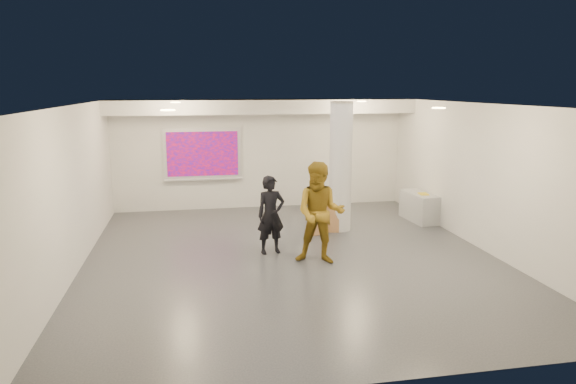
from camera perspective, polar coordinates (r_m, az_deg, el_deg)
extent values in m
cube|color=#35383C|center=(10.26, 0.41, -7.30)|extent=(8.00, 9.00, 0.01)
cube|color=white|center=(9.71, 0.44, 9.69)|extent=(8.00, 9.00, 0.01)
cube|color=silver|center=(14.27, -3.02, 4.24)|extent=(8.00, 0.01, 3.00)
cube|color=silver|center=(5.66, 9.18, -7.35)|extent=(8.00, 0.01, 3.00)
cube|color=silver|center=(9.94, -22.85, 0.11)|extent=(0.01, 9.00, 3.00)
cube|color=silver|center=(11.33, 20.71, 1.58)|extent=(0.01, 9.00, 3.00)
cube|color=silver|center=(13.62, -2.77, 9.47)|extent=(8.00, 1.10, 0.36)
cylinder|color=#EECC82|center=(12.04, -12.39, 9.70)|extent=(0.22, 0.22, 0.02)
cylinder|color=#EECC82|center=(12.70, 8.18, 9.94)|extent=(0.22, 0.22, 0.02)
cylinder|color=#EECC82|center=(8.05, -13.20, 8.85)|extent=(0.22, 0.22, 0.02)
cylinder|color=#EECC82|center=(9.00, 16.40, 8.95)|extent=(0.22, 0.22, 0.02)
cylinder|color=silver|center=(11.96, 5.86, 2.77)|extent=(0.52, 0.52, 3.00)
cube|color=silver|center=(14.11, -9.47, 4.22)|extent=(2.10, 0.06, 1.40)
cube|color=#0112B0|center=(14.06, -9.47, 4.20)|extent=(1.90, 0.01, 1.20)
cube|color=silver|center=(14.15, -9.37, 1.38)|extent=(2.10, 0.08, 0.04)
cube|color=#9DA0A2|center=(13.36, 14.39, -1.61)|extent=(0.60, 1.25, 0.71)
cube|color=yellow|center=(13.15, 14.82, -0.20)|extent=(0.23, 0.30, 0.03)
cube|color=#95683E|center=(11.95, 4.25, -2.96)|extent=(0.62, 0.27, 0.65)
cube|color=#95683E|center=(11.74, 3.40, -3.62)|extent=(0.46, 0.24, 0.49)
imported|color=black|center=(10.34, -1.91, -2.56)|extent=(0.64, 0.49, 1.59)
imported|color=olive|center=(9.74, 3.59, -2.36)|extent=(1.14, 1.01, 1.96)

